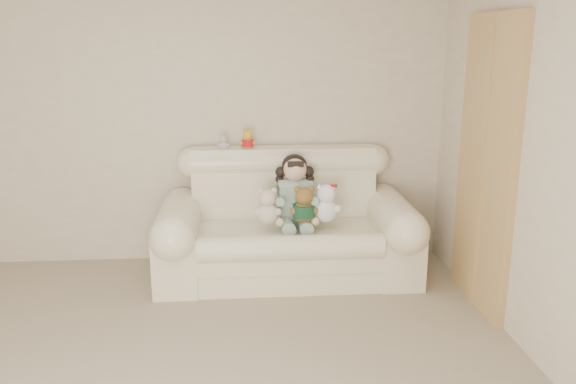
{
  "coord_description": "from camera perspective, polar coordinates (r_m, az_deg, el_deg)",
  "views": [
    {
      "loc": [
        0.48,
        -2.63,
        1.94
      ],
      "look_at": [
        0.84,
        1.9,
        0.75
      ],
      "focal_mm": 37.18,
      "sensor_mm": 36.0,
      "label": 1
    }
  ],
  "objects": [
    {
      "name": "cream_teddy",
      "position": [
        4.68,
        -1.98,
        -1.03
      ],
      "size": [
        0.24,
        0.19,
        0.35
      ],
      "primitive_type": null,
      "rotation": [
        0.0,
        0.0,
        -0.1
      ],
      "color": "beige",
      "rests_on": "sofa"
    },
    {
      "name": "white_cat",
      "position": [
        4.74,
        3.67,
        -0.66
      ],
      "size": [
        0.26,
        0.21,
        0.37
      ],
      "primitive_type": null,
      "rotation": [
        0.0,
        0.0,
        0.1
      ],
      "color": "white",
      "rests_on": "sofa"
    },
    {
      "name": "seated_child",
      "position": [
        4.88,
        0.66,
        0.21
      ],
      "size": [
        0.41,
        0.48,
        0.6
      ],
      "primitive_type": null,
      "rotation": [
        0.0,
        0.0,
        0.12
      ],
      "color": "#347956",
      "rests_on": "sofa"
    },
    {
      "name": "door_panel",
      "position": [
        4.48,
        18.43,
        2.45
      ],
      "size": [
        0.06,
        0.9,
        2.1
      ],
      "primitive_type": "cube",
      "color": "tan",
      "rests_on": "floor"
    },
    {
      "name": "brown_teddy",
      "position": [
        4.7,
        1.54,
        -0.89
      ],
      "size": [
        0.25,
        0.2,
        0.36
      ],
      "primitive_type": null,
      "rotation": [
        0.0,
        0.0,
        -0.13
      ],
      "color": "brown",
      "rests_on": "sofa"
    },
    {
      "name": "wall_back",
      "position": [
        5.2,
        -9.91,
        7.39
      ],
      "size": [
        4.5,
        0.0,
        4.5
      ],
      "primitive_type": "plane",
      "rotation": [
        1.57,
        0.0,
        0.0
      ],
      "color": "beige",
      "rests_on": "ground"
    },
    {
      "name": "yellow_mini_bear",
      "position": [
        5.04,
        -3.89,
        5.2
      ],
      "size": [
        0.15,
        0.12,
        0.2
      ],
      "primitive_type": null,
      "rotation": [
        0.0,
        0.0,
        -0.19
      ],
      "color": "yellow",
      "rests_on": "sofa"
    },
    {
      "name": "sofa",
      "position": [
        4.86,
        -0.09,
        -2.39
      ],
      "size": [
        2.1,
        0.95,
        1.03
      ],
      "primitive_type": null,
      "color": "#FFF2CD",
      "rests_on": "floor"
    },
    {
      "name": "grey_mini_plush",
      "position": [
        5.05,
        -6.18,
        4.87
      ],
      "size": [
        0.11,
        0.09,
        0.16
      ],
      "primitive_type": null,
      "rotation": [
        0.0,
        0.0,
        -0.09
      ],
      "color": "silver",
      "rests_on": "sofa"
    }
  ]
}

